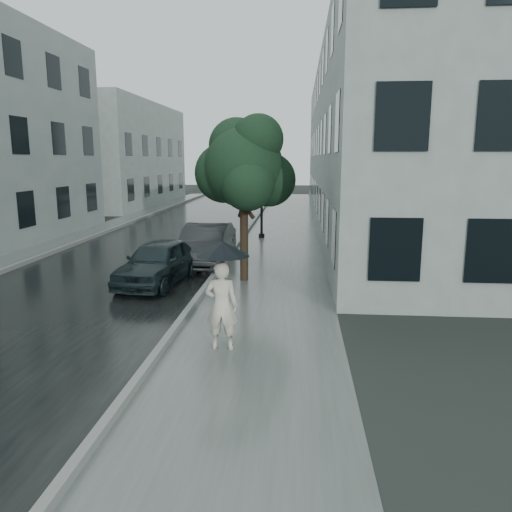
# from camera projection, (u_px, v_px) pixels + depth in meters

# --- Properties ---
(ground) EXTENTS (120.00, 120.00, 0.00)m
(ground) POSITION_uv_depth(u_px,v_px,m) (248.00, 332.00, 10.77)
(ground) COLOR black
(ground) RESTS_ON ground
(sidewalk) EXTENTS (3.50, 60.00, 0.01)m
(sidewalk) POSITION_uv_depth(u_px,v_px,m) (281.00, 241.00, 22.48)
(sidewalk) COLOR slate
(sidewalk) RESTS_ON ground
(kerb_near) EXTENTS (0.15, 60.00, 0.15)m
(kerb_near) POSITION_uv_depth(u_px,v_px,m) (241.00, 239.00, 22.62)
(kerb_near) COLOR slate
(kerb_near) RESTS_ON ground
(asphalt_road) EXTENTS (6.85, 60.00, 0.00)m
(asphalt_road) POSITION_uv_depth(u_px,v_px,m) (165.00, 240.00, 22.93)
(asphalt_road) COLOR black
(asphalt_road) RESTS_ON ground
(kerb_far) EXTENTS (0.15, 60.00, 0.15)m
(kerb_far) POSITION_uv_depth(u_px,v_px,m) (91.00, 237.00, 23.21)
(kerb_far) COLOR slate
(kerb_far) RESTS_ON ground
(sidewalk_far) EXTENTS (1.70, 60.00, 0.01)m
(sidewalk_far) POSITION_uv_depth(u_px,v_px,m) (72.00, 239.00, 23.30)
(sidewalk_far) COLOR #4C5451
(sidewalk_far) RESTS_ON ground
(building_near) EXTENTS (7.02, 36.00, 9.00)m
(building_near) POSITION_uv_depth(u_px,v_px,m) (378.00, 144.00, 28.50)
(building_near) COLOR #94A19B
(building_near) RESTS_ON ground
(building_far_b) EXTENTS (7.02, 18.00, 8.00)m
(building_far_b) POSITION_uv_depth(u_px,v_px,m) (117.00, 154.00, 40.49)
(building_far_b) COLOR #94A19B
(building_far_b) RESTS_ON ground
(pedestrian) EXTENTS (0.64, 0.43, 1.75)m
(pedestrian) POSITION_uv_depth(u_px,v_px,m) (222.00, 306.00, 9.66)
(pedestrian) COLOR beige
(pedestrian) RESTS_ON sidewalk
(umbrella) EXTENTS (1.39, 1.39, 1.27)m
(umbrella) POSITION_uv_depth(u_px,v_px,m) (223.00, 249.00, 9.40)
(umbrella) COLOR black
(umbrella) RESTS_ON ground
(street_tree) EXTENTS (3.08, 2.80, 4.96)m
(street_tree) POSITION_uv_depth(u_px,v_px,m) (244.00, 166.00, 14.80)
(street_tree) COLOR #332619
(street_tree) RESTS_ON ground
(lamp_post) EXTENTS (0.84, 0.36, 5.20)m
(lamp_post) POSITION_uv_depth(u_px,v_px,m) (258.00, 174.00, 23.02)
(lamp_post) COLOR black
(lamp_post) RESTS_ON ground
(car_near) EXTENTS (2.07, 4.04, 1.32)m
(car_near) POSITION_uv_depth(u_px,v_px,m) (158.00, 262.00, 14.81)
(car_near) COLOR black
(car_near) RESTS_ON ground
(car_far) EXTENTS (1.60, 4.34, 1.42)m
(car_far) POSITION_uv_depth(u_px,v_px,m) (206.00, 244.00, 17.58)
(car_far) COLOR #242829
(car_far) RESTS_ON ground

